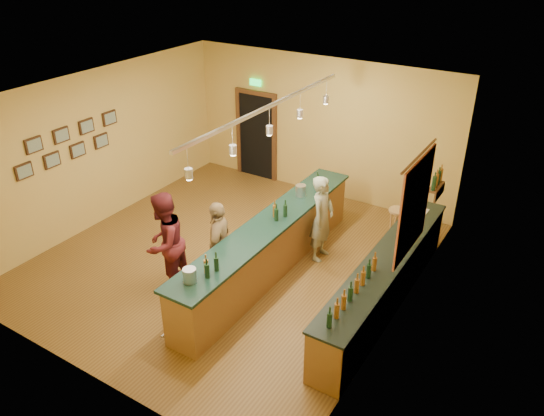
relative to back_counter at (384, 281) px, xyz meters
The scene contains 17 objects.
floor 3.01m from the back_counter, behind, with size 7.00×7.00×0.00m, color brown.
ceiling 4.03m from the back_counter, behind, with size 6.50×7.00×0.02m, color silver.
wall_back 4.59m from the back_counter, 131.80° to the left, with size 6.50×0.02×3.20m, color gold.
wall_front 4.86m from the back_counter, 128.91° to the right, with size 6.50×0.02×3.20m, color gold.
wall_left 6.32m from the back_counter, behind, with size 0.02×7.00×3.20m, color gold.
wall_right 1.16m from the back_counter, 32.52° to the right, with size 0.02×7.00×3.20m, color gold.
doorway 5.75m from the back_counter, 144.79° to the left, with size 1.15×0.09×2.48m.
tapestry 1.41m from the back_counter, 40.29° to the left, with size 0.03×1.40×1.60m, color maroon.
bottle_shelf 2.10m from the back_counter, 83.32° to the left, with size 0.17×0.55×0.54m.
picture_grid 6.42m from the back_counter, behind, with size 0.06×2.20×0.70m, color #382111, non-canonical shape.
back_counter is the anchor object (origin of this frame).
tasting_bar 2.12m from the back_counter, behind, with size 0.73×5.10×1.38m.
pendant_track 3.27m from the back_counter, behind, with size 0.11×4.60×0.50m.
bartender 1.78m from the back_counter, 153.57° to the left, with size 0.61×0.40×1.68m, color gray.
customer_a 3.72m from the back_counter, 155.91° to the right, with size 0.88×0.69×1.82m, color #59191E.
customer_b 2.83m from the back_counter, 160.80° to the right, with size 0.95×0.40×1.62m, color #997A51.
bar_stool 2.09m from the back_counter, 104.54° to the left, with size 0.36×0.36×0.75m.
Camera 1 is at (5.16, -6.83, 5.62)m, focal length 35.00 mm.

